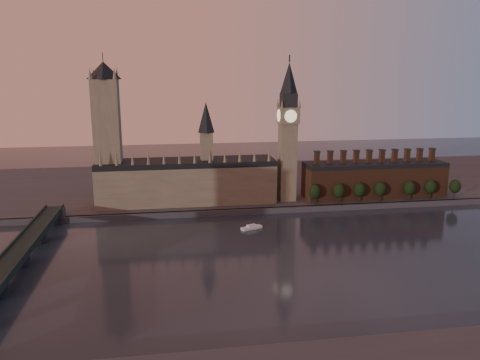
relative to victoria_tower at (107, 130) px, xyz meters
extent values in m
plane|color=black|center=(120.00, -115.00, -59.09)|extent=(900.00, 900.00, 0.00)
cube|color=#414145|center=(120.00, -25.00, -57.09)|extent=(900.00, 4.00, 4.00)
cube|color=#414145|center=(120.00, 65.00, -57.09)|extent=(900.00, 180.00, 4.00)
cube|color=gray|center=(55.00, 0.00, -41.09)|extent=(130.00, 30.00, 28.00)
cube|color=black|center=(55.00, 0.00, -25.09)|extent=(130.00, 30.00, 4.00)
cube|color=gray|center=(70.00, 0.00, -15.09)|extent=(9.00, 9.00, 24.00)
cone|color=black|center=(70.00, 0.00, 7.91)|extent=(12.00, 12.00, 22.00)
cone|color=gray|center=(-4.00, -14.00, -18.09)|extent=(2.60, 2.60, 10.00)
cone|color=gray|center=(6.73, -14.00, -18.09)|extent=(2.60, 2.60, 10.00)
cone|color=gray|center=(17.45, -14.00, -18.09)|extent=(2.60, 2.60, 10.00)
cone|color=gray|center=(28.18, -14.00, -18.09)|extent=(2.60, 2.60, 10.00)
cone|color=gray|center=(38.91, -14.00, -18.09)|extent=(2.60, 2.60, 10.00)
cone|color=gray|center=(49.64, -14.00, -18.09)|extent=(2.60, 2.60, 10.00)
cone|color=gray|center=(60.36, -14.00, -18.09)|extent=(2.60, 2.60, 10.00)
cone|color=gray|center=(71.09, -14.00, -18.09)|extent=(2.60, 2.60, 10.00)
cone|color=gray|center=(81.82, -14.00, -18.09)|extent=(2.60, 2.60, 10.00)
cone|color=gray|center=(92.55, -14.00, -18.09)|extent=(2.60, 2.60, 10.00)
cone|color=gray|center=(103.27, -14.00, -18.09)|extent=(2.60, 2.60, 10.00)
cone|color=gray|center=(114.00, -14.00, -18.09)|extent=(2.60, 2.60, 10.00)
cube|color=gray|center=(0.00, 0.00, -10.09)|extent=(18.00, 18.00, 90.00)
cone|color=black|center=(0.00, 0.00, 40.91)|extent=(24.00, 24.00, 12.00)
cylinder|color=#232326|center=(0.00, 0.00, 46.91)|extent=(0.50, 0.50, 12.00)
cone|color=gray|center=(-8.00, -8.00, 38.91)|extent=(3.00, 3.00, 8.00)
cone|color=gray|center=(8.00, -8.00, 38.91)|extent=(3.00, 3.00, 8.00)
cone|color=gray|center=(-8.00, 8.00, 38.91)|extent=(3.00, 3.00, 8.00)
cone|color=gray|center=(8.00, 8.00, 38.91)|extent=(3.00, 3.00, 8.00)
cube|color=gray|center=(130.00, -5.00, -26.09)|extent=(12.00, 12.00, 58.00)
cube|color=gray|center=(130.00, -5.00, 8.91)|extent=(14.00, 14.00, 12.00)
cube|color=#232326|center=(130.00, -5.00, 19.91)|extent=(11.00, 11.00, 10.00)
cone|color=black|center=(130.00, -5.00, 35.91)|extent=(13.00, 13.00, 22.00)
cylinder|color=#232326|center=(130.00, -5.00, 49.41)|extent=(1.00, 1.00, 5.00)
cylinder|color=beige|center=(130.00, -12.20, 8.91)|extent=(9.00, 0.50, 9.00)
cylinder|color=beige|center=(130.00, 2.20, 8.91)|extent=(9.00, 0.50, 9.00)
cylinder|color=beige|center=(122.80, -5.00, 8.91)|extent=(0.50, 9.00, 9.00)
cylinder|color=beige|center=(137.20, -5.00, 8.91)|extent=(0.50, 9.00, 9.00)
cone|color=gray|center=(123.50, -11.50, 17.91)|extent=(2.00, 2.00, 6.00)
cone|color=gray|center=(136.50, -11.50, 17.91)|extent=(2.00, 2.00, 6.00)
cone|color=gray|center=(123.50, 1.50, 17.91)|extent=(2.00, 2.00, 6.00)
cone|color=gray|center=(136.50, 1.50, 17.91)|extent=(2.00, 2.00, 6.00)
cube|color=#53311F|center=(200.00, -5.00, -43.09)|extent=(110.00, 25.00, 24.00)
cube|color=black|center=(200.00, -5.00, -29.59)|extent=(110.00, 25.00, 3.00)
cube|color=#53311F|center=(153.00, -5.00, -23.59)|extent=(3.50, 3.50, 9.00)
cube|color=#232326|center=(153.00, -5.00, -18.59)|extent=(4.20, 4.20, 1.00)
cube|color=#53311F|center=(163.44, -5.00, -23.59)|extent=(3.50, 3.50, 9.00)
cube|color=#232326|center=(163.44, -5.00, -18.59)|extent=(4.20, 4.20, 1.00)
cube|color=#53311F|center=(173.89, -5.00, -23.59)|extent=(3.50, 3.50, 9.00)
cube|color=#232326|center=(173.89, -5.00, -18.59)|extent=(4.20, 4.20, 1.00)
cube|color=#53311F|center=(184.33, -5.00, -23.59)|extent=(3.50, 3.50, 9.00)
cube|color=#232326|center=(184.33, -5.00, -18.59)|extent=(4.20, 4.20, 1.00)
cube|color=#53311F|center=(194.78, -5.00, -23.59)|extent=(3.50, 3.50, 9.00)
cube|color=#232326|center=(194.78, -5.00, -18.59)|extent=(4.20, 4.20, 1.00)
cube|color=#53311F|center=(205.22, -5.00, -23.59)|extent=(3.50, 3.50, 9.00)
cube|color=#232326|center=(205.22, -5.00, -18.59)|extent=(4.20, 4.20, 1.00)
cube|color=#53311F|center=(215.67, -5.00, -23.59)|extent=(3.50, 3.50, 9.00)
cube|color=#232326|center=(215.67, -5.00, -18.59)|extent=(4.20, 4.20, 1.00)
cube|color=#53311F|center=(226.11, -5.00, -23.59)|extent=(3.50, 3.50, 9.00)
cube|color=#232326|center=(226.11, -5.00, -18.59)|extent=(4.20, 4.20, 1.00)
cube|color=#53311F|center=(236.56, -5.00, -23.59)|extent=(3.50, 3.50, 9.00)
cube|color=#232326|center=(236.56, -5.00, -18.59)|extent=(4.20, 4.20, 1.00)
cube|color=#53311F|center=(247.00, -5.00, -23.59)|extent=(3.50, 3.50, 9.00)
cube|color=#232326|center=(247.00, -5.00, -18.59)|extent=(4.20, 4.20, 1.00)
cylinder|color=black|center=(147.42, -20.05, -52.09)|extent=(0.80, 0.80, 6.00)
ellipsoid|color=black|center=(147.42, -20.05, -45.59)|extent=(8.60, 8.60, 10.75)
cylinder|color=black|center=(165.38, -21.09, -52.09)|extent=(0.80, 0.80, 6.00)
ellipsoid|color=black|center=(165.38, -21.09, -45.59)|extent=(8.60, 8.60, 10.75)
cylinder|color=black|center=(181.94, -20.02, -52.09)|extent=(0.80, 0.80, 6.00)
ellipsoid|color=black|center=(181.94, -20.02, -45.59)|extent=(8.60, 8.60, 10.75)
cylinder|color=black|center=(198.40, -20.04, -52.09)|extent=(0.80, 0.80, 6.00)
ellipsoid|color=black|center=(198.40, -20.04, -45.59)|extent=(8.60, 8.60, 10.75)
cylinder|color=black|center=(221.28, -20.97, -52.09)|extent=(0.80, 0.80, 6.00)
ellipsoid|color=black|center=(221.28, -20.97, -45.59)|extent=(8.60, 8.60, 10.75)
cylinder|color=black|center=(239.19, -19.87, -52.09)|extent=(0.80, 0.80, 6.00)
ellipsoid|color=black|center=(239.19, -19.87, -45.59)|extent=(8.60, 8.60, 10.75)
cylinder|color=black|center=(258.66, -21.17, -52.09)|extent=(0.80, 0.80, 6.00)
ellipsoid|color=black|center=(258.66, -21.17, -45.59)|extent=(8.60, 8.60, 10.75)
cube|color=black|center=(-35.00, -120.00, -50.09)|extent=(12.00, 200.00, 2.50)
cube|color=black|center=(-29.50, -120.00, -48.19)|extent=(1.00, 200.00, 1.30)
cube|color=#414145|center=(-35.00, -25.00, -52.09)|extent=(14.00, 8.00, 6.00)
cylinder|color=#232326|center=(-35.00, -98.00, -55.21)|extent=(8.00, 8.00, 7.75)
cylinder|color=#232326|center=(-35.00, -64.00, -55.21)|extent=(8.00, 8.00, 7.75)
cylinder|color=#232326|center=(-35.00, -30.00, -55.21)|extent=(8.00, 8.00, 7.75)
cube|color=silver|center=(93.43, -57.58, -58.28)|extent=(14.66, 9.14, 1.62)
cube|color=silver|center=(93.43, -57.58, -56.86)|extent=(6.78, 5.12, 1.22)
camera|label=1|loc=(41.54, -339.88, 37.64)|focal=35.00mm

